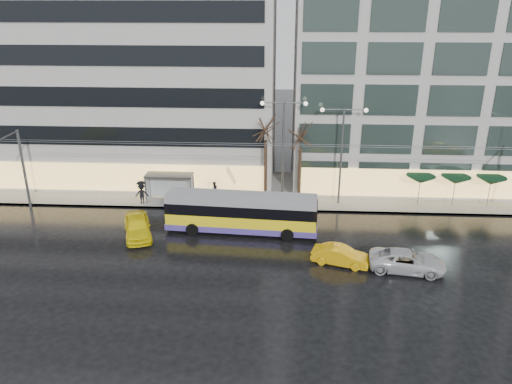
# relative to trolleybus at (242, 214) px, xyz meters

# --- Properties ---
(ground) EXTENTS (140.00, 140.00, 0.00)m
(ground) POSITION_rel_trolleybus_xyz_m (1.12, -4.93, -1.47)
(ground) COLOR black
(ground) RESTS_ON ground
(sidewalk) EXTENTS (80.00, 10.00, 0.15)m
(sidewalk) POSITION_rel_trolleybus_xyz_m (3.12, 9.07, -1.40)
(sidewalk) COLOR gray
(sidewalk) RESTS_ON ground
(kerb) EXTENTS (80.00, 0.10, 0.15)m
(kerb) POSITION_rel_trolleybus_xyz_m (3.12, 4.12, -1.40)
(kerb) COLOR slate
(kerb) RESTS_ON ground
(building_left) EXTENTS (34.00, 14.00, 22.00)m
(building_left) POSITION_rel_trolleybus_xyz_m (-14.88, 14.07, 9.68)
(building_left) COLOR #B1AEA9
(building_left) RESTS_ON sidewalk
(building_right) EXTENTS (32.00, 14.00, 25.00)m
(building_right) POSITION_rel_trolleybus_xyz_m (20.12, 14.07, 11.18)
(building_right) COLOR #B1AEA9
(building_right) RESTS_ON sidewalk
(trolleybus) EXTENTS (11.86, 4.94, 5.43)m
(trolleybus) POSITION_rel_trolleybus_xyz_m (0.00, 0.00, 0.00)
(trolleybus) COLOR yellow
(trolleybus) RESTS_ON ground
(catenary) EXTENTS (42.24, 5.12, 7.00)m
(catenary) POSITION_rel_trolleybus_xyz_m (2.12, 3.01, 2.78)
(catenary) COLOR #595B60
(catenary) RESTS_ON ground
(bus_shelter) EXTENTS (4.20, 1.60, 2.51)m
(bus_shelter) POSITION_rel_trolleybus_xyz_m (-7.26, 5.76, 0.49)
(bus_shelter) COLOR #595B60
(bus_shelter) RESTS_ON sidewalk
(street_lamp_near) EXTENTS (3.96, 0.36, 9.03)m
(street_lamp_near) POSITION_rel_trolleybus_xyz_m (3.12, 5.87, 4.52)
(street_lamp_near) COLOR #595B60
(street_lamp_near) RESTS_ON sidewalk
(street_lamp_far) EXTENTS (3.96, 0.36, 8.53)m
(street_lamp_far) POSITION_rel_trolleybus_xyz_m (8.12, 5.87, 4.24)
(street_lamp_far) COLOR #595B60
(street_lamp_far) RESTS_ON sidewalk
(tree_a) EXTENTS (3.20, 3.20, 8.40)m
(tree_a) POSITION_rel_trolleybus_xyz_m (1.62, 6.07, 5.62)
(tree_a) COLOR black
(tree_a) RESTS_ON sidewalk
(tree_b) EXTENTS (3.20, 3.20, 7.70)m
(tree_b) POSITION_rel_trolleybus_xyz_m (4.62, 6.27, 4.93)
(tree_b) COLOR black
(tree_b) RESTS_ON sidewalk
(parasol_a) EXTENTS (2.50, 2.50, 2.65)m
(parasol_a) POSITION_rel_trolleybus_xyz_m (15.12, 6.07, 0.98)
(parasol_a) COLOR #595B60
(parasol_a) RESTS_ON sidewalk
(parasol_b) EXTENTS (2.50, 2.50, 2.65)m
(parasol_b) POSITION_rel_trolleybus_xyz_m (18.12, 6.07, 0.98)
(parasol_b) COLOR #595B60
(parasol_b) RESTS_ON sidewalk
(parasol_c) EXTENTS (2.50, 2.50, 2.65)m
(parasol_c) POSITION_rel_trolleybus_xyz_m (21.12, 6.07, 0.98)
(parasol_c) COLOR #595B60
(parasol_c) RESTS_ON sidewalk
(taxi_a) EXTENTS (3.38, 5.17, 1.64)m
(taxi_a) POSITION_rel_trolleybus_xyz_m (-7.92, -1.34, -0.65)
(taxi_a) COLOR #FEE80D
(taxi_a) RESTS_ON ground
(taxi_b) EXTENTS (4.18, 2.43, 1.30)m
(taxi_b) POSITION_rel_trolleybus_xyz_m (7.24, -4.82, -0.82)
(taxi_b) COLOR #FFB80D
(taxi_b) RESTS_ON ground
(sedan_silver) EXTENTS (5.33, 3.01, 1.40)m
(sedan_silver) POSITION_rel_trolleybus_xyz_m (11.63, -5.40, -0.77)
(sedan_silver) COLOR silver
(sedan_silver) RESTS_ON ground
(pedestrian_a) EXTENTS (1.23, 1.24, 2.19)m
(pedestrian_a) POSITION_rel_trolleybus_xyz_m (-3.30, 4.67, 0.17)
(pedestrian_a) COLOR black
(pedestrian_a) RESTS_ON sidewalk
(pedestrian_b) EXTENTS (0.92, 0.90, 1.50)m
(pedestrian_b) POSITION_rel_trolleybus_xyz_m (-3.07, 6.62, -0.57)
(pedestrian_b) COLOR black
(pedestrian_b) RESTS_ON sidewalk
(pedestrian_c) EXTENTS (1.26, 0.93, 2.11)m
(pedestrian_c) POSITION_rel_trolleybus_xyz_m (-9.25, 4.85, -0.20)
(pedestrian_c) COLOR black
(pedestrian_c) RESTS_ON sidewalk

